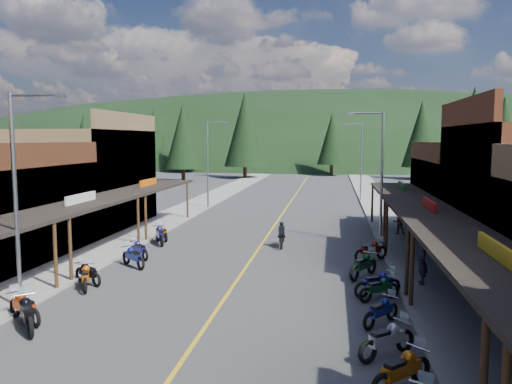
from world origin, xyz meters
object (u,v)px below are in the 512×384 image
at_px(bike_west_11, 163,232).
at_px(bike_east_3, 402,369).
at_px(pine_2, 245,129).
at_px(pine_8, 131,142).
at_px(shop_west_3, 81,179).
at_px(rider_on_bike, 282,237).
at_px(pine_3, 332,139).
at_px(streetlight_3, 360,158).
at_px(pine_0, 84,139).
at_px(bike_west_5, 24,306).
at_px(bike_west_8, 133,256).
at_px(streetlight_0, 19,192).
at_px(bike_east_8, 363,264).
at_px(pine_11, 473,132).
at_px(bike_west_6, 86,275).
at_px(shop_east_3, 482,199).
at_px(pine_4, 421,134).
at_px(pine_5, 504,130).
at_px(pine_1, 183,135).
at_px(pedestrian_east_b, 399,222).
at_px(bike_east_4, 387,338).
at_px(bike_east_7, 378,282).
at_px(bike_west_9, 139,248).
at_px(streetlight_2, 379,171).
at_px(bike_west_7, 88,272).
at_px(bike_east_9, 371,249).
at_px(bike_east_6, 379,287).
at_px(bike_east_5, 381,310).
at_px(pine_7, 154,135).
at_px(bike_west_10, 160,234).
at_px(pedestrian_east_a, 422,262).
at_px(streetlight_1, 209,160).
at_px(pine_9, 491,139).

height_order(bike_west_11, bike_east_3, bike_east_3).
distance_m(pine_2, pine_8, 21.73).
height_order(shop_west_3, bike_east_3, shop_west_3).
bearing_deg(rider_on_bike, pine_3, 83.02).
xyz_separation_m(streetlight_3, pine_0, (-46.95, 32.00, 2.02)).
bearing_deg(pine_0, rider_on_bike, -53.27).
relative_size(bike_west_5, bike_west_8, 1.01).
relative_size(streetlight_0, bike_east_8, 3.48).
height_order(pine_11, bike_west_6, pine_11).
bearing_deg(bike_east_8, shop_east_3, 84.91).
distance_m(pine_4, pine_5, 20.01).
bearing_deg(pine_1, pine_11, -36.03).
relative_size(shop_east_3, pedestrian_east_b, 6.98).
relative_size(pine_1, bike_east_4, 5.88).
bearing_deg(bike_west_11, bike_east_7, -69.92).
bearing_deg(bike_west_9, streetlight_2, -23.72).
distance_m(bike_west_7, bike_east_9, 14.09).
distance_m(pine_2, pine_5, 46.17).
distance_m(pine_2, bike_east_4, 68.21).
xyz_separation_m(shop_east_3, streetlight_2, (-6.80, -3.30, 1.93)).
xyz_separation_m(rider_on_bike, pedestrian_east_b, (7.28, 4.52, 0.31)).
bearing_deg(bike_west_5, pedestrian_east_b, -7.49).
bearing_deg(rider_on_bike, bike_west_7, -135.12).
bearing_deg(bike_west_11, pine_3, 47.79).
distance_m(shop_west_3, streetlight_2, 21.02).
distance_m(streetlight_2, bike_east_7, 10.86).
bearing_deg(bike_east_6, bike_east_5, -37.93).
bearing_deg(bike_east_3, pine_7, 159.66).
xyz_separation_m(shop_west_3, bike_east_5, (19.70, -16.62, -2.97)).
bearing_deg(bike_west_10, pine_2, 67.05).
bearing_deg(bike_west_7, streetlight_3, 10.11).
bearing_deg(pedestrian_east_a, streetlight_1, -148.02).
relative_size(bike_west_10, bike_east_5, 1.18).
bearing_deg(pine_8, shop_west_3, -74.03).
distance_m(streetlight_0, pine_3, 72.86).
bearing_deg(bike_west_10, bike_west_11, 72.05).
xyz_separation_m(shop_east_3, bike_west_6, (-19.88, -14.22, -1.95)).
distance_m(pine_7, bike_west_8, 80.00).
bearing_deg(streetlight_3, shop_west_3, -137.96).
relative_size(pine_11, bike_east_4, 5.84).
bearing_deg(shop_east_3, pine_9, 73.09).
relative_size(bike_west_7, bike_east_9, 0.89).
relative_size(shop_west_3, rider_on_bike, 5.21).
relative_size(pine_5, bike_west_6, 6.83).
height_order(pine_4, bike_east_9, pine_4).
xyz_separation_m(streetlight_0, bike_west_9, (1.01, 8.58, -3.91)).
distance_m(pine_11, bike_east_8, 40.56).
bearing_deg(pine_11, rider_on_bike, -120.83).
height_order(pine_5, pine_7, pine_5).
xyz_separation_m(streetlight_0, pine_1, (-17.05, 76.00, 2.78)).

